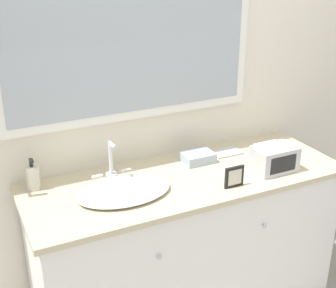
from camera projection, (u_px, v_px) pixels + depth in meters
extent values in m
cube|color=silver|center=(159.00, 78.00, 2.49)|extent=(8.00, 0.06, 2.55)
cube|color=white|center=(130.00, 32.00, 2.27)|extent=(1.35, 0.04, 0.89)
cube|color=#9EA8B2|center=(131.00, 32.00, 2.26)|extent=(1.26, 0.01, 0.80)
cube|color=white|center=(185.00, 248.00, 2.55)|extent=(1.61, 0.56, 0.81)
cube|color=#C6B793|center=(187.00, 179.00, 2.39)|extent=(1.66, 0.60, 0.03)
sphere|color=silver|center=(160.00, 257.00, 2.10)|extent=(0.02, 0.02, 0.02)
sphere|color=silver|center=(265.00, 226.00, 2.34)|extent=(0.02, 0.02, 0.02)
ellipsoid|color=white|center=(124.00, 191.00, 2.21)|extent=(0.46, 0.31, 0.03)
cylinder|color=silver|center=(112.00, 176.00, 2.35)|extent=(0.06, 0.06, 0.03)
cylinder|color=silver|center=(111.00, 158.00, 2.32)|extent=(0.02, 0.02, 0.17)
cylinder|color=silver|center=(112.00, 145.00, 2.25)|extent=(0.02, 0.07, 0.02)
cylinder|color=white|center=(97.00, 176.00, 2.32)|extent=(0.06, 0.02, 0.02)
cylinder|color=white|center=(125.00, 170.00, 2.38)|extent=(0.06, 0.02, 0.02)
cylinder|color=beige|center=(33.00, 178.00, 2.24)|extent=(0.07, 0.07, 0.12)
cylinder|color=black|center=(31.00, 163.00, 2.21)|extent=(0.02, 0.02, 0.03)
cube|color=black|center=(31.00, 161.00, 2.19)|extent=(0.02, 0.03, 0.01)
cube|color=#BCBCC1|center=(274.00, 159.00, 2.42)|extent=(0.22, 0.15, 0.13)
cube|color=black|center=(283.00, 164.00, 2.36)|extent=(0.16, 0.01, 0.09)
cube|color=black|center=(234.00, 177.00, 2.26)|extent=(0.10, 0.01, 0.11)
cube|color=beige|center=(235.00, 177.00, 2.25)|extent=(0.07, 0.00, 0.08)
cube|color=white|center=(271.00, 148.00, 2.67)|extent=(0.16, 0.13, 0.03)
cube|color=#A8B7C6|center=(198.00, 157.00, 2.54)|extent=(0.17, 0.12, 0.05)
cube|color=silver|center=(226.00, 153.00, 2.65)|extent=(0.17, 0.11, 0.01)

